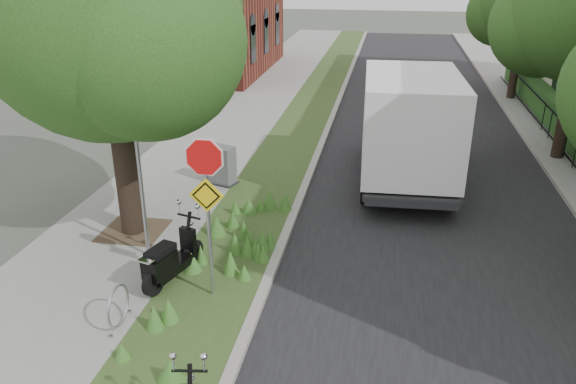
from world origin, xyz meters
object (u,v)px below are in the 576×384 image
(sign_assembly, at_px, (206,187))
(utility_cabinet, at_px, (222,166))
(scooter_near, at_px, (167,264))
(box_truck, at_px, (408,122))

(sign_assembly, bearing_deg, utility_cabinet, 104.49)
(scooter_near, relative_size, box_truck, 0.29)
(sign_assembly, bearing_deg, scooter_near, 166.76)
(scooter_near, bearing_deg, sign_assembly, -13.24)
(box_truck, bearing_deg, scooter_near, -125.02)
(box_truck, height_order, utility_cabinet, box_truck)
(utility_cabinet, bearing_deg, sign_assembly, -75.51)
(sign_assembly, height_order, utility_cabinet, sign_assembly)
(box_truck, xyz_separation_m, utility_cabinet, (-5.01, -1.32, -1.13))
(scooter_near, relative_size, utility_cabinet, 1.66)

